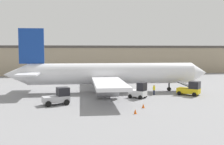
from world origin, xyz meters
The scene contains 9 objects.
ground_plane centered at (0.00, 0.00, 0.00)m, with size 400.00×400.00×0.00m, color gray.
terminal_building centered at (-2.46, 39.00, 4.23)m, with size 97.73×12.80×8.45m.
airplane centered at (-0.93, 0.06, 3.16)m, with size 35.61×30.82×10.94m.
ground_crew_worker centered at (6.22, -4.32, 0.90)m, with size 0.37×0.37×1.69m.
baggage_tug centered at (3.03, -6.71, 1.07)m, with size 3.03×3.00×2.44m.
belt_loader_truck centered at (11.93, -5.63, 1.08)m, with size 3.77×3.68×2.31m.
pushback_tug centered at (-9.10, -9.68, 1.07)m, with size 3.85×2.81×2.32m.
safety_cone_near centered at (1.63, -13.75, 0.28)m, with size 0.36×0.36×0.55m.
safety_cone_far centered at (-0.20, -16.70, 0.28)m, with size 0.36×0.36×0.55m.
Camera 1 is at (-8.47, -47.86, 7.59)m, focal length 45.00 mm.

